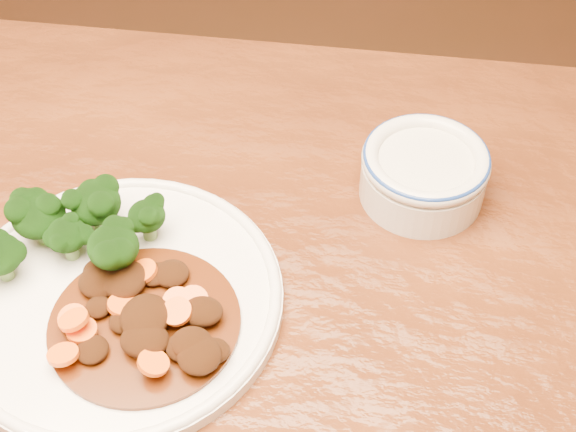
# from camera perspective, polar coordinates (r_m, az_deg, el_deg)

# --- Properties ---
(dining_table) EXTENTS (1.53, 0.95, 0.75)m
(dining_table) POSITION_cam_1_polar(r_m,az_deg,el_deg) (0.83, -11.11, -10.53)
(dining_table) COLOR #5E2B10
(dining_table) RESTS_ON ground
(dinner_plate) EXTENTS (0.31, 0.31, 0.02)m
(dinner_plate) POSITION_cam_1_polar(r_m,az_deg,el_deg) (0.76, -11.95, -5.73)
(dinner_plate) COLOR white
(dinner_plate) RESTS_ON dining_table
(broccoli_florets) EXTENTS (0.16, 0.12, 0.05)m
(broccoli_florets) POSITION_cam_1_polar(r_m,az_deg,el_deg) (0.78, -15.30, -0.69)
(broccoli_florets) COLOR #6A934C
(broccoli_florets) RESTS_ON dinner_plate
(mince_stew) EXTENTS (0.17, 0.17, 0.03)m
(mince_stew) POSITION_cam_1_polar(r_m,az_deg,el_deg) (0.73, -9.86, -7.19)
(mince_stew) COLOR #4D1D08
(mince_stew) RESTS_ON dinner_plate
(dip_bowl) EXTENTS (0.13, 0.13, 0.06)m
(dip_bowl) POSITION_cam_1_polar(r_m,az_deg,el_deg) (0.84, 9.65, 3.13)
(dip_bowl) COLOR beige
(dip_bowl) RESTS_ON dining_table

